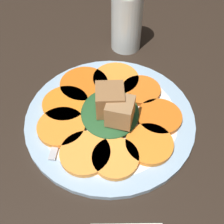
% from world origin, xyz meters
% --- Properties ---
extents(table_slab, '(1.20, 1.20, 0.02)m').
position_xyz_m(table_slab, '(0.00, 0.00, 0.01)').
color(table_slab, black).
rests_on(table_slab, ground).
extents(plate, '(0.30, 0.30, 0.01)m').
position_xyz_m(plate, '(0.00, 0.00, 0.03)').
color(plate, '#99B7D1').
rests_on(plate, table_slab).
extents(carrot_slice_0, '(0.07, 0.07, 0.01)m').
position_xyz_m(carrot_slice_0, '(-0.06, 0.06, 0.04)').
color(carrot_slice_0, orange).
rests_on(carrot_slice_0, plate).
extents(carrot_slice_1, '(0.09, 0.09, 0.01)m').
position_xyz_m(carrot_slice_1, '(-0.09, 0.01, 0.04)').
color(carrot_slice_1, orange).
rests_on(carrot_slice_1, plate).
extents(carrot_slice_2, '(0.09, 0.09, 0.01)m').
position_xyz_m(carrot_slice_2, '(-0.07, -0.05, 0.04)').
color(carrot_slice_2, orange).
rests_on(carrot_slice_2, plate).
extents(carrot_slice_3, '(0.08, 0.08, 0.01)m').
position_xyz_m(carrot_slice_3, '(-0.02, -0.08, 0.04)').
color(carrot_slice_3, orange).
rests_on(carrot_slice_3, plate).
extents(carrot_slice_4, '(0.08, 0.08, 0.01)m').
position_xyz_m(carrot_slice_4, '(0.03, -0.08, 0.04)').
color(carrot_slice_4, orange).
rests_on(carrot_slice_4, plate).
extents(carrot_slice_5, '(0.08, 0.08, 0.01)m').
position_xyz_m(carrot_slice_5, '(0.08, -0.04, 0.04)').
color(carrot_slice_5, orange).
rests_on(carrot_slice_5, plate).
extents(carrot_slice_6, '(0.07, 0.07, 0.01)m').
position_xyz_m(carrot_slice_6, '(0.09, 0.01, 0.04)').
color(carrot_slice_6, '#F99539').
rests_on(carrot_slice_6, plate).
extents(carrot_slice_7, '(0.08, 0.08, 0.01)m').
position_xyz_m(carrot_slice_7, '(0.06, 0.06, 0.04)').
color(carrot_slice_7, orange).
rests_on(carrot_slice_7, plate).
extents(carrot_slice_8, '(0.08, 0.08, 0.01)m').
position_xyz_m(carrot_slice_8, '(0.01, 0.09, 0.04)').
color(carrot_slice_8, orange).
rests_on(carrot_slice_8, plate).
extents(center_pile, '(0.11, 0.10, 0.06)m').
position_xyz_m(center_pile, '(0.00, 0.00, 0.06)').
color(center_pile, '#235128').
rests_on(center_pile, plate).
extents(fork, '(0.18, 0.04, 0.00)m').
position_xyz_m(fork, '(-0.00, -0.08, 0.03)').
color(fork, '#B2B2B7').
rests_on(fork, plate).
extents(water_glass, '(0.07, 0.07, 0.13)m').
position_xyz_m(water_glass, '(-0.21, 0.04, 0.08)').
color(water_glass, silver).
rests_on(water_glass, table_slab).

